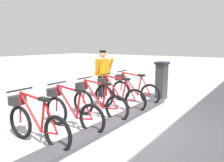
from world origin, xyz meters
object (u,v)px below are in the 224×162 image
Objects in this scene: bike_docked_2 at (97,101)px; worker_near_rack at (103,73)px; bike_docked_0 at (133,89)px; bike_docked_4 at (35,122)px; payment_kiosk at (161,80)px; bike_docked_1 at (117,95)px; bike_docked_3 at (71,110)px.

worker_near_rack is at bearing -57.09° from bike_docked_2.
bike_docked_0 and bike_docked_4 have the same top height.
payment_kiosk reaches higher than bike_docked_4.
payment_kiosk reaches higher than bike_docked_2.
worker_near_rack reaches higher than bike_docked_0.
bike_docked_1 is 1.00× the size of bike_docked_3.
bike_docked_0 and bike_docked_3 have the same top height.
bike_docked_1 is 1.00× the size of bike_docked_2.
worker_near_rack is (1.08, -3.52, 0.48)m from bike_docked_4.
bike_docked_2 and bike_docked_4 have the same top height.
bike_docked_0 is 0.92m from bike_docked_1.
bike_docked_4 is 3.71m from worker_near_rack.
bike_docked_2 is at bearing 90.00° from bike_docked_1.
worker_near_rack is at bearing -67.37° from bike_docked_3.
bike_docked_1 is at bearing -90.00° from bike_docked_2.
worker_near_rack is at bearing -34.69° from bike_docked_1.
payment_kiosk reaches higher than bike_docked_1.
bike_docked_0 is at bearing -90.00° from bike_docked_2.
payment_kiosk is 0.74× the size of bike_docked_0.
bike_docked_4 is (0.57, 4.64, -0.24)m from payment_kiosk.
bike_docked_0 and bike_docked_2 have the same top height.
bike_docked_3 and bike_docked_4 have the same top height.
bike_docked_3 is at bearing 90.00° from bike_docked_0.
bike_docked_4 is 1.04× the size of worker_near_rack.
worker_near_rack is (1.08, -0.75, 0.48)m from bike_docked_1.
bike_docked_4 is at bearing 107.10° from worker_near_rack.
bike_docked_4 is at bearing 90.00° from bike_docked_3.
bike_docked_3 is 0.92m from bike_docked_4.
payment_kiosk is 0.74× the size of bike_docked_1.
bike_docked_2 is (0.00, 0.92, 0.00)m from bike_docked_1.
bike_docked_0 is at bearing -90.00° from bike_docked_4.
bike_docked_2 is (0.57, 2.79, -0.24)m from payment_kiosk.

